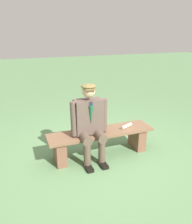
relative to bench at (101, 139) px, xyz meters
name	(u,v)px	position (x,y,z in m)	size (l,w,h in m)	color
ground_plane	(101,154)	(0.00, 0.00, -0.29)	(30.00, 30.00, 0.00)	#5A8153
bench	(101,139)	(0.00, 0.00, 0.00)	(1.78, 0.43, 0.44)	brown
seated_man	(90,121)	(0.21, 0.06, 0.40)	(0.61, 0.58, 1.26)	brown
rolled_magazine	(126,126)	(-0.47, 0.02, 0.18)	(0.06, 0.06, 0.24)	beige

